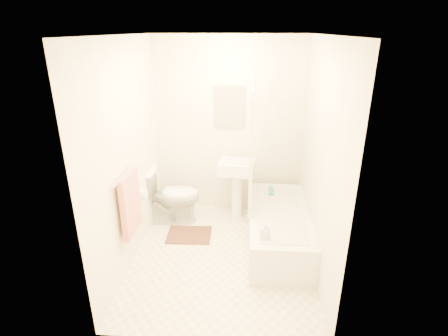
# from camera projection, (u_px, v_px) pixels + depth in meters

# --- Properties ---
(floor) EXTENTS (2.40, 2.40, 0.00)m
(floor) POSITION_uv_depth(u_px,v_px,m) (222.00, 256.00, 4.05)
(floor) COLOR beige
(floor) RESTS_ON ground
(ceiling) EXTENTS (2.40, 2.40, 0.00)m
(ceiling) POSITION_uv_depth(u_px,v_px,m) (222.00, 35.00, 3.16)
(ceiling) COLOR white
(ceiling) RESTS_ON ground
(wall_back) EXTENTS (2.00, 0.02, 2.40)m
(wall_back) POSITION_uv_depth(u_px,v_px,m) (229.00, 128.00, 4.72)
(wall_back) COLOR beige
(wall_back) RESTS_ON ground
(wall_left) EXTENTS (0.02, 2.40, 2.40)m
(wall_left) POSITION_uv_depth(u_px,v_px,m) (128.00, 157.00, 3.68)
(wall_left) COLOR beige
(wall_left) RESTS_ON ground
(wall_right) EXTENTS (0.02, 2.40, 2.40)m
(wall_right) POSITION_uv_depth(u_px,v_px,m) (320.00, 162.00, 3.54)
(wall_right) COLOR beige
(wall_right) RESTS_ON ground
(mirror) EXTENTS (0.40, 0.03, 0.55)m
(mirror) POSITION_uv_depth(u_px,v_px,m) (229.00, 107.00, 4.59)
(mirror) COLOR white
(mirror) RESTS_ON wall_back
(curtain_rod) EXTENTS (0.03, 1.70, 0.03)m
(curtain_rod) POSITION_uv_depth(u_px,v_px,m) (254.00, 79.00, 3.38)
(curtain_rod) COLOR silver
(curtain_rod) RESTS_ON wall_back
(shower_curtain) EXTENTS (0.04, 0.80, 1.55)m
(shower_curtain) POSITION_uv_depth(u_px,v_px,m) (251.00, 143.00, 4.04)
(shower_curtain) COLOR silver
(shower_curtain) RESTS_ON curtain_rod
(towel_bar) EXTENTS (0.02, 0.60, 0.02)m
(towel_bar) POSITION_uv_depth(u_px,v_px,m) (124.00, 175.00, 3.48)
(towel_bar) COLOR silver
(towel_bar) RESTS_ON wall_left
(towel) EXTENTS (0.06, 0.45, 0.66)m
(towel) POSITION_uv_depth(u_px,v_px,m) (131.00, 203.00, 3.60)
(towel) COLOR #CC7266
(towel) RESTS_ON towel_bar
(toilet_paper) EXTENTS (0.11, 0.12, 0.12)m
(toilet_paper) POSITION_uv_depth(u_px,v_px,m) (142.00, 194.00, 3.97)
(toilet_paper) COLOR white
(toilet_paper) RESTS_ON wall_left
(toilet) EXTENTS (0.79, 0.48, 0.75)m
(toilet) POSITION_uv_depth(u_px,v_px,m) (171.00, 195.00, 4.67)
(toilet) COLOR white
(toilet) RESTS_ON floor
(sink) EXTENTS (0.50, 0.42, 0.90)m
(sink) POSITION_uv_depth(u_px,v_px,m) (237.00, 187.00, 4.76)
(sink) COLOR white
(sink) RESTS_ON floor
(bathtub) EXTENTS (0.69, 1.58, 0.45)m
(bathtub) POSITION_uv_depth(u_px,v_px,m) (278.00, 228.00, 4.20)
(bathtub) COLOR white
(bathtub) RESTS_ON floor
(bath_mat) EXTENTS (0.56, 0.43, 0.02)m
(bath_mat) POSITION_uv_depth(u_px,v_px,m) (189.00, 235.00, 4.45)
(bath_mat) COLOR #4D231B
(bath_mat) RESTS_ON floor
(soap_bottle) EXTENTS (0.10, 0.11, 0.18)m
(soap_bottle) POSITION_uv_depth(u_px,v_px,m) (265.00, 231.00, 3.56)
(soap_bottle) COLOR white
(soap_bottle) RESTS_ON bathtub
(scrub_brush) EXTENTS (0.07, 0.22, 0.04)m
(scrub_brush) POSITION_uv_depth(u_px,v_px,m) (271.00, 191.00, 4.58)
(scrub_brush) COLOR green
(scrub_brush) RESTS_ON bathtub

